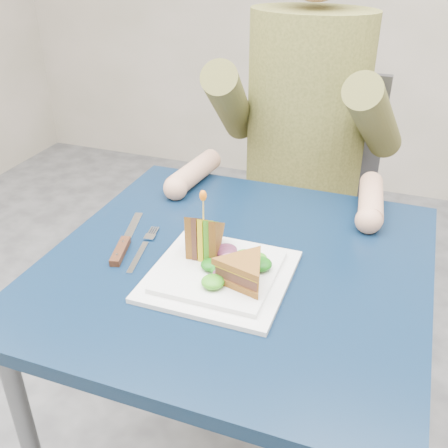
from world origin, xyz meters
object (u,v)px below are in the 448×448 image
at_px(table, 236,293).
at_px(sandwich_upright, 204,238).
at_px(knife, 123,246).
at_px(fork, 142,250).
at_px(sandwich_flat, 243,271).
at_px(chair, 305,197).
at_px(diner, 307,93).
at_px(plate, 220,274).

height_order(table, sandwich_upright, sandwich_upright).
bearing_deg(knife, fork, 9.09).
height_order(fork, knife, knife).
relative_size(sandwich_flat, sandwich_upright, 1.02).
xyz_separation_m(chair, knife, (-0.24, -0.74, 0.20)).
distance_m(diner, knife, 0.69).
height_order(sandwich_upright, knife, sandwich_upright).
distance_m(chair, sandwich_upright, 0.76).
bearing_deg(table, diner, 90.00).
xyz_separation_m(plate, sandwich_upright, (-0.05, 0.04, 0.05)).
relative_size(chair, knife, 4.27).
xyz_separation_m(chair, fork, (-0.19, -0.73, 0.19)).
height_order(diner, sandwich_flat, diner).
bearing_deg(knife, sandwich_flat, -10.55).
bearing_deg(chair, plate, -90.78).
relative_size(plate, sandwich_flat, 1.83).
bearing_deg(sandwich_upright, fork, -175.35).
bearing_deg(sandwich_flat, sandwich_upright, 146.33).
bearing_deg(knife, sandwich_upright, 5.71).
bearing_deg(table, sandwich_upright, -160.64).
bearing_deg(fork, sandwich_upright, 4.65).
distance_m(plate, sandwich_upright, 0.08).
bearing_deg(sandwich_upright, knife, -174.29).
height_order(diner, fork, diner).
relative_size(table, fork, 4.19).
bearing_deg(diner, sandwich_flat, -86.24).
height_order(chair, diner, diner).
bearing_deg(plate, diner, 89.09).
distance_m(sandwich_flat, knife, 0.29).
distance_m(chair, sandwich_flat, 0.83).
distance_m(table, plate, 0.11).
xyz_separation_m(chair, plate, (-0.01, -0.77, 0.20)).
xyz_separation_m(plate, sandwich_flat, (0.06, -0.02, 0.04)).
relative_size(chair, fork, 5.20).
height_order(table, sandwich_flat, sandwich_flat).
bearing_deg(sandwich_upright, chair, 85.21).
bearing_deg(plate, sandwich_upright, 138.05).
bearing_deg(knife, chair, 72.24).
distance_m(table, knife, 0.25).
relative_size(table, chair, 0.81).
bearing_deg(chair, fork, -104.91).
bearing_deg(table, sandwich_flat, -63.96).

